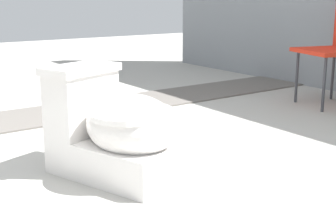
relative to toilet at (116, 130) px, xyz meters
The scene contains 3 objects.
ground_plane 0.32m from the toilet, 67.16° to the right, with size 14.00×14.00×0.00m, color #A8A59E.
gravel_strip 1.32m from the toilet, 167.21° to the left, with size 0.56×8.00×0.01m, color #605B56.
toilet is the anchor object (origin of this frame).
Camera 1 is at (1.75, -0.78, 0.82)m, focal length 50.00 mm.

